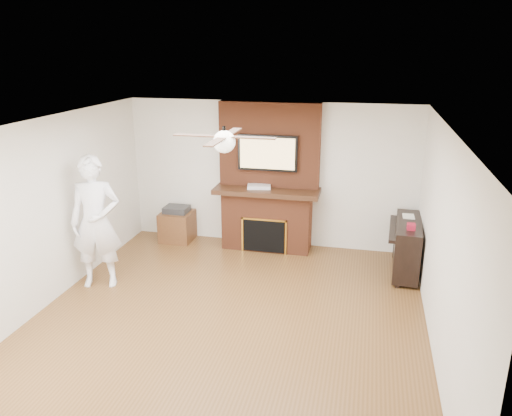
% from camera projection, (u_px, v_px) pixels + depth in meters
% --- Properties ---
extents(room_shell, '(5.36, 5.86, 2.86)m').
position_uv_depth(room_shell, '(226.00, 229.00, 6.06)').
color(room_shell, brown).
rests_on(room_shell, ground).
extents(fireplace, '(1.78, 0.64, 2.50)m').
position_uv_depth(fireplace, '(268.00, 192.00, 8.50)').
color(fireplace, brown).
rests_on(fireplace, ground).
extents(tv, '(1.00, 0.08, 0.60)m').
position_uv_depth(tv, '(268.00, 153.00, 8.24)').
color(tv, black).
rests_on(tv, fireplace).
extents(ceiling_fan, '(1.21, 1.21, 0.31)m').
position_uv_depth(ceiling_fan, '(224.00, 141.00, 5.72)').
color(ceiling_fan, black).
rests_on(ceiling_fan, room_shell).
extents(person, '(0.82, 0.67, 1.94)m').
position_uv_depth(person, '(96.00, 222.00, 7.11)').
color(person, white).
rests_on(person, ground).
extents(side_table, '(0.55, 0.55, 0.64)m').
position_uv_depth(side_table, '(177.00, 225.00, 9.01)').
color(side_table, '#512E17').
rests_on(side_table, ground).
extents(piano, '(0.53, 1.28, 0.92)m').
position_uv_depth(piano, '(406.00, 245.00, 7.68)').
color(piano, black).
rests_on(piano, ground).
extents(cable_box, '(0.42, 0.29, 0.06)m').
position_uv_depth(cable_box, '(259.00, 187.00, 8.40)').
color(cable_box, silver).
rests_on(cable_box, fireplace).
extents(candle_orange, '(0.06, 0.06, 0.14)m').
position_uv_depth(candle_orange, '(252.00, 246.00, 8.63)').
color(candle_orange, '#EA411B').
rests_on(candle_orange, ground).
extents(candle_green, '(0.07, 0.07, 0.10)m').
position_uv_depth(candle_green, '(266.00, 247.00, 8.61)').
color(candle_green, '#588D38').
rests_on(candle_green, ground).
extents(candle_cream, '(0.08, 0.08, 0.11)m').
position_uv_depth(candle_cream, '(274.00, 249.00, 8.54)').
color(candle_cream, beige).
rests_on(candle_cream, ground).
extents(candle_blue, '(0.06, 0.06, 0.08)m').
position_uv_depth(candle_blue, '(282.00, 249.00, 8.58)').
color(candle_blue, '#2E4B8B').
rests_on(candle_blue, ground).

